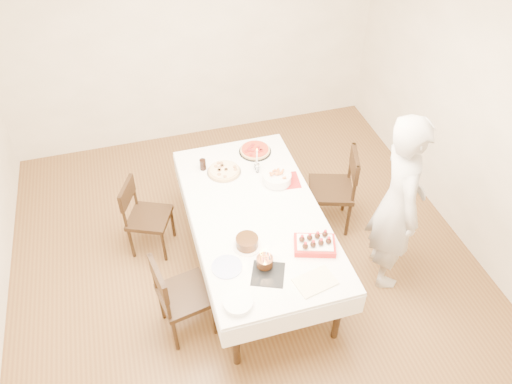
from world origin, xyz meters
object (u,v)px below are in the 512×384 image
object	(u,v)px
dining_table	(256,241)
taper_candle	(257,158)
pizza_pepperoni	(255,150)
strawberry_box	(315,244)
chair_left_savory	(149,218)
cola_glass	(203,165)
chair_left_dessert	(185,295)
layer_cake	(247,242)
birthday_cake	(265,259)
person	(398,204)
pasta_bowl	(277,178)
chair_right_savory	(331,190)
pizza_white	(224,171)

from	to	relation	value
dining_table	taper_candle	world-z (taller)	taper_candle
pizza_pepperoni	strawberry_box	xyz separation A→B (m)	(0.12, -1.37, 0.02)
chair_left_savory	cola_glass	xyz separation A→B (m)	(0.60, 0.18, 0.40)
chair_left_dessert	layer_cake	distance (m)	0.68
chair_left_dessert	dining_table	bearing A→B (deg)	-158.31
layer_cake	birthday_cake	xyz separation A→B (m)	(0.08, -0.24, 0.03)
dining_table	birthday_cake	distance (m)	0.76
chair_left_dessert	person	size ratio (longest dim) A/B	0.49
chair_left_savory	pasta_bowl	distance (m)	1.31
dining_table	layer_cake	size ratio (longest dim) A/B	8.96
chair_right_savory	pasta_bowl	bearing A→B (deg)	-158.11
pasta_bowl	cola_glass	bearing A→B (deg)	148.80
chair_left_dessert	cola_glass	bearing A→B (deg)	-120.09
person	cola_glass	bearing A→B (deg)	66.39
cola_glass	layer_cake	size ratio (longest dim) A/B	0.48
pasta_bowl	cola_glass	xyz separation A→B (m)	(-0.63, 0.38, 0.01)
chair_right_savory	strawberry_box	xyz separation A→B (m)	(-0.56, -0.91, 0.33)
chair_left_dessert	cola_glass	distance (m)	1.32
dining_table	strawberry_box	world-z (taller)	strawberry_box
dining_table	chair_right_savory	world-z (taller)	chair_right_savory
taper_candle	layer_cake	world-z (taller)	taper_candle
dining_table	birthday_cake	bearing A→B (deg)	-99.57
chair_right_savory	layer_cake	world-z (taller)	chair_right_savory
chair_left_dessert	strawberry_box	distance (m)	1.16
chair_left_dessert	taper_candle	world-z (taller)	taper_candle
chair_right_savory	taper_candle	bearing A→B (deg)	-178.34
chair_left_dessert	pizza_white	distance (m)	1.29
chair_right_savory	pizza_white	xyz separation A→B (m)	(-1.05, 0.23, 0.31)
dining_table	pizza_white	world-z (taller)	pizza_white
dining_table	chair_right_savory	size ratio (longest dim) A/B	2.30
pizza_pepperoni	layer_cake	bearing A→B (deg)	-109.10
chair_left_savory	person	size ratio (longest dim) A/B	0.46
chair_left_dessert	birthday_cake	world-z (taller)	birthday_cake
dining_table	strawberry_box	distance (m)	0.76
pasta_bowl	birthday_cake	world-z (taller)	birthday_cake
pizza_white	cola_glass	world-z (taller)	cola_glass
chair_left_savory	person	xyz separation A→B (m)	(2.10, -0.93, 0.49)
taper_candle	dining_table	bearing A→B (deg)	-107.03
pizza_pepperoni	pizza_white	bearing A→B (deg)	-148.78
pasta_bowl	chair_left_savory	bearing A→B (deg)	170.42
person	birthday_cake	world-z (taller)	person
taper_candle	strawberry_box	world-z (taller)	taper_candle
dining_table	layer_cake	distance (m)	0.58
pasta_bowl	birthday_cake	distance (m)	1.02
chair_right_savory	taper_candle	size ratio (longest dim) A/B	3.76
dining_table	person	xyz separation A→B (m)	(1.17, -0.38, 0.53)
pasta_bowl	chair_left_dessert	bearing A→B (deg)	-142.44
pizza_white	layer_cake	bearing A→B (deg)	-92.14
chair_left_dessert	pasta_bowl	world-z (taller)	chair_left_dessert
chair_left_dessert	pizza_white	bearing A→B (deg)	-129.77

